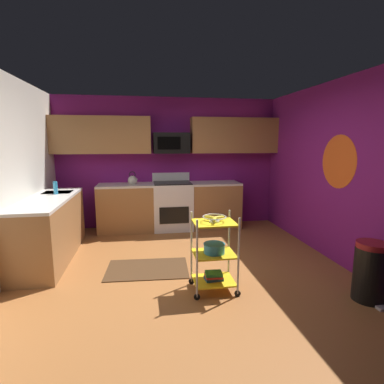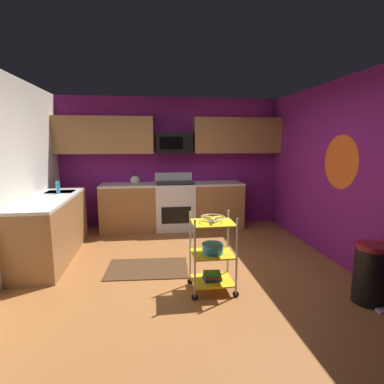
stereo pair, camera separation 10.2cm
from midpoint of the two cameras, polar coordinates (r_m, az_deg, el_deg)
name	(u,v)px [view 1 (the left image)]	position (r m, az deg, el deg)	size (l,w,h in m)	color
floor	(185,274)	(4.19, -2.02, -15.21)	(4.40, 4.80, 0.04)	#995B2D
wall_back	(169,163)	(6.24, -4.93, 5.52)	(4.52, 0.06, 2.60)	#751970
wall_right	(344,173)	(4.66, 26.26, 3.23)	(0.06, 4.80, 2.60)	#751970
wall_flower_decal	(338,162)	(4.71, 25.36, 5.19)	(0.76, 0.76, 0.00)	#E5591E
counter_run	(128,214)	(5.50, -12.43, -4.03)	(3.59, 2.56, 0.92)	#9E6B3D
oven_range	(172,205)	(6.03, -4.19, -2.50)	(0.76, 0.65, 1.10)	white
upper_cabinets	(169,135)	(6.03, -4.95, 10.62)	(4.40, 0.33, 0.70)	#9E6B3D
microwave	(171,143)	(6.00, -4.42, 9.20)	(0.70, 0.39, 0.40)	black
rolling_cart	(214,254)	(3.57, 3.33, -11.53)	(0.54, 0.40, 0.91)	silver
fruit_bowl	(214,218)	(3.44, 3.40, -4.91)	(0.27, 0.27, 0.07)	silver
mixing_bowl_large	(214,248)	(3.54, 3.39, -10.51)	(0.25, 0.25, 0.11)	#338CBF
book_stack	(214,276)	(3.67, 3.29, -15.54)	(0.22, 0.17, 0.09)	#1E4C8C
kettle	(133,180)	(5.92, -11.65, 2.20)	(0.21, 0.18, 0.26)	beige
dish_soap_bottle	(55,188)	(5.16, -24.89, 0.72)	(0.06, 0.06, 0.20)	#2D8CBF
trash_can	(370,272)	(3.90, 29.95, -12.91)	(0.34, 0.42, 0.66)	black
floor_rug	(147,269)	(4.32, -9.10, -14.15)	(1.10, 0.70, 0.01)	#472D19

